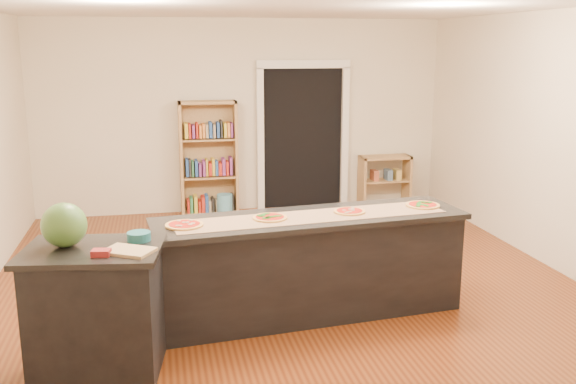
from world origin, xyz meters
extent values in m
cube|color=beige|center=(0.00, 0.00, 1.40)|extent=(6.00, 7.00, 2.80)
cube|color=#662E11|center=(0.00, 0.00, 0.00)|extent=(6.00, 7.00, 0.01)
cube|color=white|center=(0.00, 0.00, 2.80)|extent=(6.00, 7.00, 0.01)
cube|color=black|center=(0.90, 3.48, 1.05)|extent=(1.20, 0.02, 2.10)
cube|color=silver|center=(0.25, 3.44, 1.05)|extent=(0.10, 0.08, 2.10)
cube|color=silver|center=(1.55, 3.44, 1.05)|extent=(0.10, 0.08, 2.10)
cube|color=silver|center=(0.90, 3.44, 2.15)|extent=(1.40, 0.08, 0.12)
cube|color=black|center=(0.06, -0.48, 0.44)|extent=(2.75, 0.69, 0.88)
cube|color=black|center=(0.06, -0.48, 0.91)|extent=(2.83, 0.77, 0.05)
cube|color=black|center=(-1.75, -1.22, 0.47)|extent=(0.91, 0.64, 0.94)
cube|color=black|center=(-1.75, -1.22, 0.96)|extent=(0.99, 0.73, 0.04)
cube|color=tan|center=(-0.53, 3.30, 0.83)|extent=(0.83, 0.29, 1.65)
cube|color=tan|center=(2.16, 3.28, 0.39)|extent=(0.77, 0.33, 0.77)
cylinder|color=#559FBD|center=(-0.33, 3.12, 0.16)|extent=(0.22, 0.22, 0.32)
cube|color=olive|center=(0.07, -0.51, 0.93)|extent=(2.48, 0.69, 0.00)
sphere|color=#144214|center=(-1.94, -1.14, 1.15)|extent=(0.33, 0.33, 0.33)
cube|color=tan|center=(-1.48, -1.38, 0.99)|extent=(0.41, 0.37, 0.02)
cube|color=maroon|center=(-1.67, -1.42, 1.01)|extent=(0.14, 0.11, 0.05)
cylinder|color=#195966|center=(-1.42, -1.11, 1.02)|extent=(0.18, 0.18, 0.07)
cylinder|color=#BC8548|center=(-1.06, -0.60, 0.94)|extent=(0.32, 0.32, 0.02)
cylinder|color=#A5190C|center=(-1.06, -0.60, 0.95)|extent=(0.26, 0.26, 0.00)
cylinder|color=#BC8548|center=(-0.31, -0.52, 0.94)|extent=(0.31, 0.31, 0.02)
cylinder|color=#A5190C|center=(-0.31, -0.52, 0.95)|extent=(0.25, 0.25, 0.00)
cylinder|color=#BC8548|center=(0.44, -0.45, 0.94)|extent=(0.30, 0.30, 0.02)
cylinder|color=#A5190C|center=(0.44, -0.45, 0.95)|extent=(0.24, 0.24, 0.00)
cylinder|color=#BC8548|center=(1.19, -0.36, 0.94)|extent=(0.32, 0.32, 0.02)
cylinder|color=#A5190C|center=(1.19, -0.36, 0.95)|extent=(0.26, 0.26, 0.00)
camera|label=1|loc=(-1.25, -5.87, 2.42)|focal=40.00mm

